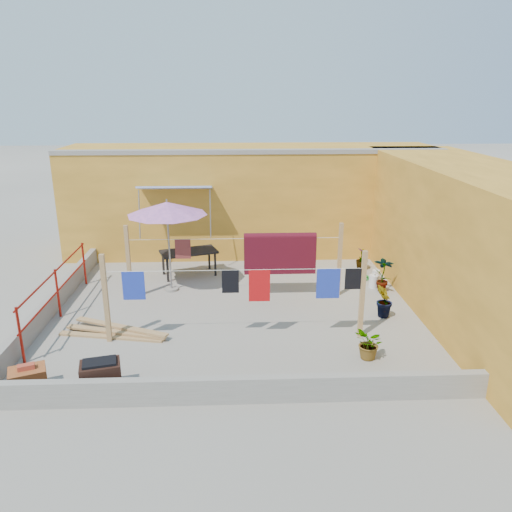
# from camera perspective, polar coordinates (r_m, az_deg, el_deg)

# --- Properties ---
(ground) EXTENTS (80.00, 80.00, 0.00)m
(ground) POSITION_cam_1_polar(r_m,az_deg,el_deg) (11.40, -2.34, -6.15)
(ground) COLOR #9E998E
(ground) RESTS_ON ground
(wall_back) EXTENTS (11.00, 3.27, 3.21)m
(wall_back) POSITION_cam_1_polar(r_m,az_deg,el_deg) (15.41, -0.63, 6.54)
(wall_back) COLOR gold
(wall_back) RESTS_ON ground
(wall_right) EXTENTS (2.40, 9.00, 3.20)m
(wall_right) POSITION_cam_1_polar(r_m,az_deg,el_deg) (12.02, 23.20, 1.77)
(wall_right) COLOR gold
(wall_right) RESTS_ON ground
(parapet_front) EXTENTS (8.30, 0.16, 0.44)m
(parapet_front) POSITION_cam_1_polar(r_m,az_deg,el_deg) (8.13, -2.25, -15.03)
(parapet_front) COLOR gray
(parapet_front) RESTS_ON ground
(parapet_left) EXTENTS (0.16, 7.30, 0.44)m
(parapet_left) POSITION_cam_1_polar(r_m,az_deg,el_deg) (12.03, -22.27, -5.08)
(parapet_left) COLOR gray
(parapet_left) RESTS_ON ground
(red_railing) EXTENTS (0.05, 4.20, 1.10)m
(red_railing) POSITION_cam_1_polar(r_m,az_deg,el_deg) (11.60, -21.80, -3.20)
(red_railing) COLOR maroon
(red_railing) RESTS_ON ground
(clothesline_rig) EXTENTS (5.09, 2.35, 1.80)m
(clothesline_rig) POSITION_cam_1_polar(r_m,az_deg,el_deg) (11.55, 1.90, -0.30)
(clothesline_rig) COLOR tan
(clothesline_rig) RESTS_ON ground
(patio_umbrella) EXTENTS (2.47, 2.47, 2.31)m
(patio_umbrella) POSITION_cam_1_polar(r_m,az_deg,el_deg) (12.07, -10.13, 5.32)
(patio_umbrella) COLOR gray
(patio_umbrella) RESTS_ON ground
(outdoor_table) EXTENTS (1.63, 1.16, 0.69)m
(outdoor_table) POSITION_cam_1_polar(r_m,az_deg,el_deg) (13.44, -7.70, 0.33)
(outdoor_table) COLOR black
(outdoor_table) RESTS_ON ground
(brick_stack) EXTENTS (0.68, 0.59, 0.49)m
(brick_stack) POSITION_cam_1_polar(r_m,az_deg,el_deg) (9.17, -24.60, -12.75)
(brick_stack) COLOR #9E5124
(brick_stack) RESTS_ON ground
(lumber_pile) EXTENTS (2.26, 1.03, 0.14)m
(lumber_pile) POSITION_cam_1_polar(r_m,az_deg,el_deg) (10.61, -15.72, -8.33)
(lumber_pile) COLOR tan
(lumber_pile) RESTS_ON ground
(brazier) EXTENTS (0.71, 0.55, 0.57)m
(brazier) POSITION_cam_1_polar(r_m,az_deg,el_deg) (8.71, -17.30, -13.05)
(brazier) COLOR black
(brazier) RESTS_ON ground
(white_basin) EXTENTS (0.55, 0.55, 0.09)m
(white_basin) POSITION_cam_1_polar(r_m,az_deg,el_deg) (8.57, 1.77, -14.49)
(white_basin) COLOR silver
(white_basin) RESTS_ON ground
(water_jug_a) EXTENTS (0.24, 0.24, 0.38)m
(water_jug_a) POSITION_cam_1_polar(r_m,az_deg,el_deg) (12.95, 13.30, -2.83)
(water_jug_a) COLOR silver
(water_jug_a) RESTS_ON ground
(water_jug_b) EXTENTS (0.20, 0.20, 0.31)m
(water_jug_b) POSITION_cam_1_polar(r_m,az_deg,el_deg) (13.49, 13.54, -2.12)
(water_jug_b) COLOR silver
(water_jug_b) RESTS_ON ground
(green_hose) EXTENTS (0.56, 0.56, 0.08)m
(green_hose) POSITION_cam_1_polar(r_m,az_deg,el_deg) (13.56, 11.67, -2.33)
(green_hose) COLOR #1B7D24
(green_hose) RESTS_ON ground
(plant_back_a) EXTENTS (0.80, 0.70, 0.84)m
(plant_back_a) POSITION_cam_1_polar(r_m,az_deg,el_deg) (14.30, 2.35, 0.71)
(plant_back_a) COLOR #1F5E1B
(plant_back_a) RESTS_ON ground
(plant_back_b) EXTENTS (0.41, 0.41, 0.62)m
(plant_back_b) POSITION_cam_1_polar(r_m,az_deg,el_deg) (14.18, 12.03, -0.30)
(plant_back_b) COLOR #1F5E1B
(plant_back_b) RESTS_ON ground
(plant_right_a) EXTENTS (0.58, 0.52, 0.91)m
(plant_right_a) POSITION_cam_1_polar(r_m,az_deg,el_deg) (12.66, 14.35, -2.00)
(plant_right_a) COLOR #1F5E1B
(plant_right_a) RESTS_ON ground
(plant_right_b) EXTENTS (0.43, 0.49, 0.78)m
(plant_right_b) POSITION_cam_1_polar(r_m,az_deg,el_deg) (11.20, 14.48, -5.01)
(plant_right_b) COLOR #1F5E1B
(plant_right_b) RESTS_ON ground
(plant_right_c) EXTENTS (0.55, 0.61, 0.61)m
(plant_right_c) POSITION_cam_1_polar(r_m,az_deg,el_deg) (9.48, 12.87, -9.78)
(plant_right_c) COLOR #1F5E1B
(plant_right_c) RESTS_ON ground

